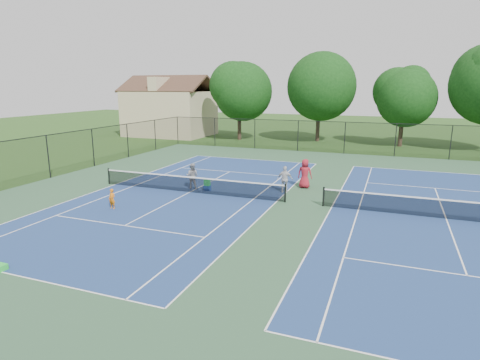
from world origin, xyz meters
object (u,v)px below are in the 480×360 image
at_px(tree_back_b, 320,83).
at_px(ball_crate, 207,188).
at_px(clapboard_house, 170,111).
at_px(instructor, 192,176).
at_px(ball_hopper, 207,182).
at_px(tree_back_c, 404,94).
at_px(child_player, 112,199).
at_px(bystander_c, 305,174).
at_px(tree_back_a, 239,88).
at_px(bystander_a, 285,179).

distance_m(tree_back_b, ball_crate, 26.12).
bearing_deg(ball_crate, clapboard_house, 124.75).
height_order(instructor, ball_crate, instructor).
bearing_deg(ball_hopper, tree_back_c, 65.18).
distance_m(clapboard_house, ball_crate, 29.62).
height_order(child_player, ball_crate, child_player).
xyz_separation_m(tree_back_b, child_player, (-5.23, -30.40, -6.06)).
height_order(bystander_c, ball_crate, bystander_c).
bearing_deg(bystander_c, clapboard_house, -42.69).
xyz_separation_m(tree_back_b, instructor, (-3.28, -25.10, -5.79)).
relative_size(clapboard_house, ball_crate, 27.16).
bearing_deg(instructor, bystander_c, -165.83).
relative_size(tree_back_c, bystander_c, 4.53).
relative_size(tree_back_a, tree_back_b, 0.91).
height_order(child_player, bystander_c, bystander_c).
relative_size(tree_back_b, child_player, 9.37).
bearing_deg(ball_hopper, ball_crate, 0.00).
xyz_separation_m(bystander_c, ball_crate, (-5.46, -2.81, -0.77)).
bearing_deg(clapboard_house, tree_back_c, 0.00).
bearing_deg(instructor, ball_hopper, 165.66).
bearing_deg(ball_hopper, instructor, 173.82).
height_order(tree_back_c, ball_hopper, tree_back_c).
bearing_deg(child_player, clapboard_house, 117.89).
xyz_separation_m(clapboard_house, ball_hopper, (16.80, -24.22, -2.55)).
bearing_deg(bystander_c, instructor, 23.53).
xyz_separation_m(bystander_a, ball_crate, (-4.58, -1.26, -0.65)).
distance_m(tree_back_a, tree_back_b, 9.24).
bearing_deg(clapboard_house, instructor, -56.88).
xyz_separation_m(tree_back_c, child_player, (-14.23, -29.40, -4.95)).
distance_m(tree_back_b, bystander_a, 24.76).
height_order(tree_back_b, child_player, tree_back_b).
height_order(clapboard_house, instructor, clapboard_house).
height_order(clapboard_house, bystander_c, clapboard_house).
bearing_deg(tree_back_b, child_player, -99.77).
distance_m(tree_back_c, instructor, 27.45).
xyz_separation_m(tree_back_c, ball_crate, (-11.20, -24.22, -5.32)).
distance_m(ball_crate, ball_hopper, 0.38).
bearing_deg(bystander_c, ball_hopper, 28.37).
distance_m(child_player, instructor, 5.66).
xyz_separation_m(child_player, bystander_a, (7.62, 6.45, 0.28)).
bearing_deg(bystander_a, tree_back_c, -111.83).
relative_size(tree_back_c, clapboard_house, 0.78).
relative_size(tree_back_a, bystander_a, 5.62).
height_order(tree_back_a, bystander_c, tree_back_a).
bearing_deg(bystander_a, ball_crate, 9.66).
distance_m(clapboard_house, bystander_a, 31.45).
height_order(tree_back_c, clapboard_house, tree_back_c).
height_order(tree_back_c, bystander_a, tree_back_c).
bearing_deg(tree_back_b, tree_back_c, -6.34).
distance_m(clapboard_house, instructor, 28.87).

